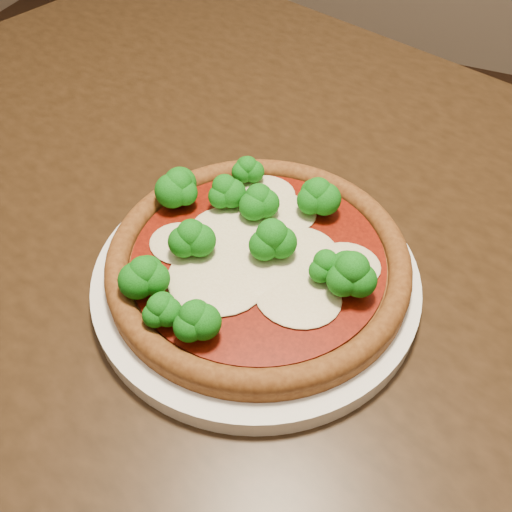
% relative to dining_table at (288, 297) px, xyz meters
% --- Properties ---
extents(dining_table, '(1.48, 1.21, 0.75)m').
position_rel_dining_table_xyz_m(dining_table, '(0.00, 0.00, 0.00)').
color(dining_table, black).
rests_on(dining_table, floor).
extents(plate, '(0.29, 0.29, 0.02)m').
position_rel_dining_table_xyz_m(plate, '(-0.01, -0.07, 0.10)').
color(plate, white).
rests_on(plate, dining_table).
extents(pizza, '(0.27, 0.27, 0.06)m').
position_rel_dining_table_xyz_m(pizza, '(-0.01, -0.06, 0.13)').
color(pizza, brown).
rests_on(pizza, plate).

